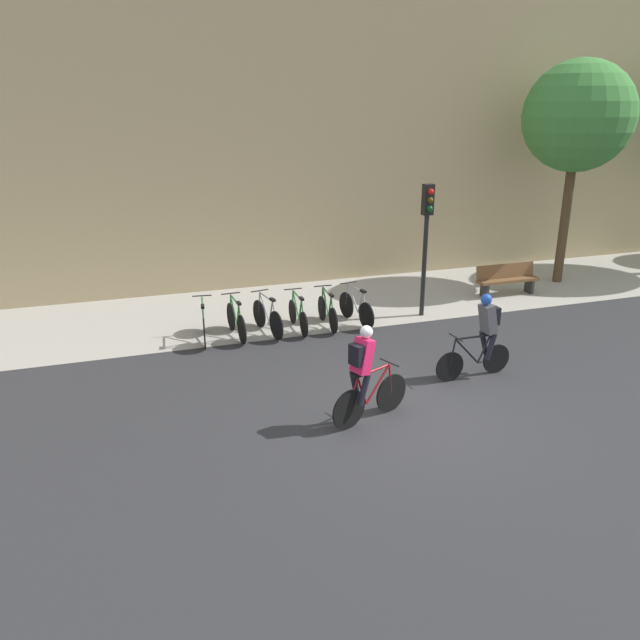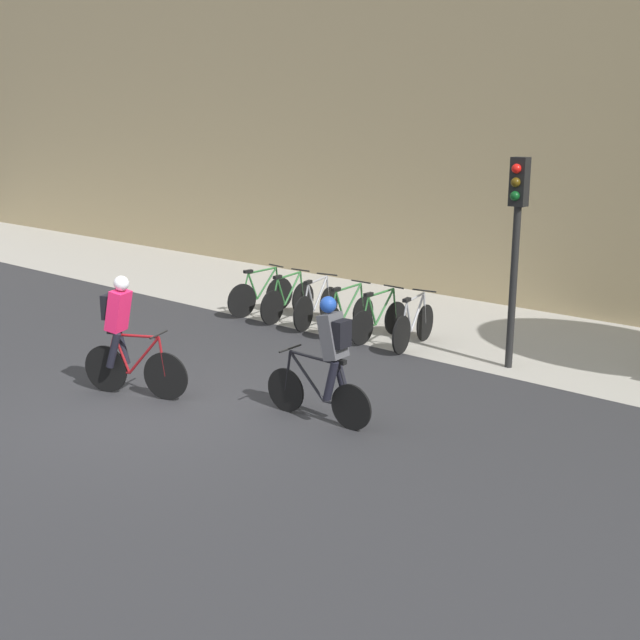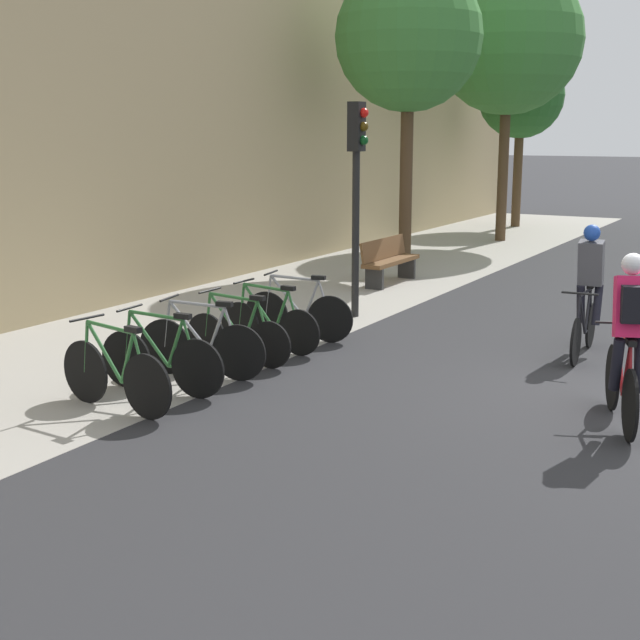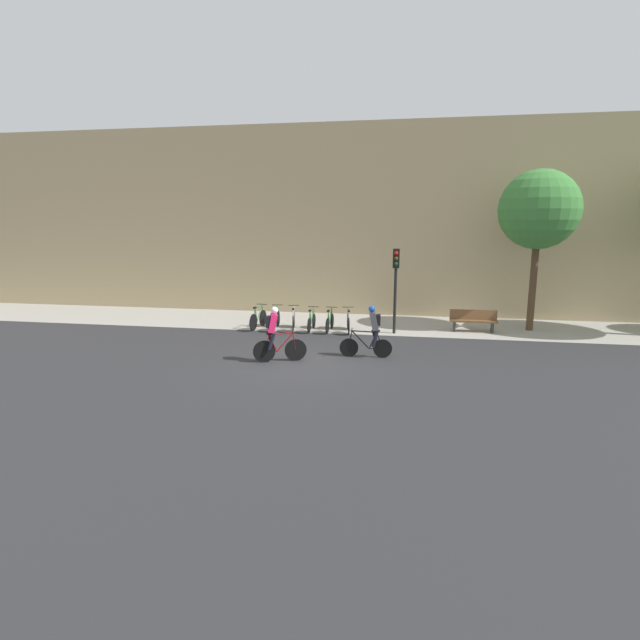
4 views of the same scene
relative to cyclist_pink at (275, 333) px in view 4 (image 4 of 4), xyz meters
name	(u,v)px [view 4 (image 4 of 4)]	position (x,y,z in m)	size (l,w,h in m)	color
ground	(302,364)	(0.89, -0.08, -0.95)	(200.00, 200.00, 0.00)	#2B2B2D
kerb_strip	(333,322)	(0.89, 6.67, -0.94)	(44.00, 4.50, 0.01)	#A39E93
building_facade	(341,221)	(0.89, 9.22, 3.55)	(44.00, 0.60, 8.99)	tan
cyclist_pink	(275,333)	(0.00, 0.00, 0.00)	(1.64, 0.69, 1.80)	black
cyclist_grey	(372,330)	(3.02, 1.07, 0.00)	(1.74, 0.46, 1.75)	black
parked_bike_0	(258,319)	(-2.05, 4.88, -0.53)	(0.46, 1.69, 0.99)	black
parked_bike_1	(276,320)	(-1.28, 4.88, -0.54)	(0.46, 1.68, 0.98)	black
parked_bike_2	(294,320)	(-0.51, 4.88, -0.54)	(0.48, 1.67, 0.98)	black
parked_bike_3	(312,321)	(0.26, 4.88, -0.56)	(0.46, 1.62, 0.94)	black
parked_bike_4	(330,322)	(1.02, 4.88, -0.56)	(0.46, 1.63, 0.95)	black
parked_bike_5	(348,322)	(1.79, 4.88, -0.54)	(0.46, 1.65, 0.97)	black
traffic_light_pole	(396,275)	(3.66, 4.90, 1.43)	(0.26, 0.30, 3.41)	black
bench	(473,320)	(6.85, 5.80, -0.47)	(1.89, 0.44, 0.89)	brown
street_tree_0	(539,210)	(9.21, 6.52, 3.96)	(3.17, 3.17, 6.52)	#4C3823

